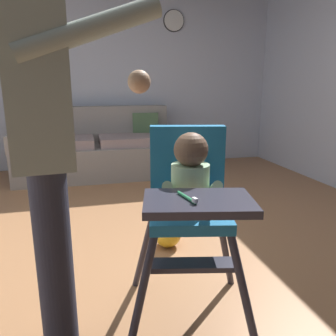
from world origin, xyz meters
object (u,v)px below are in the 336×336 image
at_px(couch, 97,149).
at_px(wall_clock, 174,21).
at_px(adult_standing, 46,142).
at_px(toy_ball_second, 168,234).
at_px(high_chair, 189,193).

distance_m(couch, wall_clock, 2.07).
distance_m(couch, adult_standing, 3.03).
relative_size(adult_standing, toy_ball_second, 8.36).
bearing_deg(wall_clock, toy_ball_second, -105.79).
height_order(couch, high_chair, high_chair).
bearing_deg(toy_ball_second, wall_clock, 74.21).
height_order(high_chair, wall_clock, wall_clock).
xyz_separation_m(toy_ball_second, wall_clock, (0.75, 2.64, 1.90)).
xyz_separation_m(adult_standing, wall_clock, (1.42, 3.44, 1.08)).
relative_size(adult_standing, wall_clock, 5.51).
distance_m(couch, toy_ball_second, 2.21).
xyz_separation_m(adult_standing, toy_ball_second, (0.68, 0.80, -0.82)).
relative_size(toy_ball_second, wall_clock, 0.66).
distance_m(adult_standing, toy_ball_second, 1.33).
xyz_separation_m(couch, high_chair, (0.31, -2.90, 0.32)).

